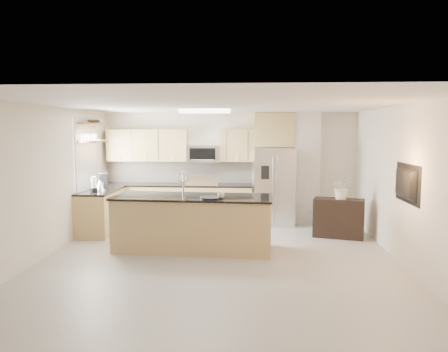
# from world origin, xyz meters

# --- Properties ---
(floor) EXTENTS (6.50, 6.50, 0.00)m
(floor) POSITION_xyz_m (0.00, 0.00, 0.00)
(floor) COLOR #ACAAA4
(floor) RESTS_ON ground
(ceiling) EXTENTS (6.00, 6.50, 0.02)m
(ceiling) POSITION_xyz_m (0.00, 0.00, 2.60)
(ceiling) COLOR silver
(ceiling) RESTS_ON wall_back
(wall_back) EXTENTS (6.00, 0.02, 2.60)m
(wall_back) POSITION_xyz_m (0.00, 3.25, 1.30)
(wall_back) COLOR beige
(wall_back) RESTS_ON floor
(wall_front) EXTENTS (6.00, 0.02, 2.60)m
(wall_front) POSITION_xyz_m (0.00, -3.25, 1.30)
(wall_front) COLOR beige
(wall_front) RESTS_ON floor
(wall_left) EXTENTS (0.02, 6.50, 2.60)m
(wall_left) POSITION_xyz_m (-3.00, 0.00, 1.30)
(wall_left) COLOR beige
(wall_left) RESTS_ON floor
(wall_right) EXTENTS (0.02, 6.50, 2.60)m
(wall_right) POSITION_xyz_m (3.00, 0.00, 1.30)
(wall_right) COLOR beige
(wall_right) RESTS_ON floor
(back_counter) EXTENTS (3.55, 0.66, 1.44)m
(back_counter) POSITION_xyz_m (-1.23, 2.93, 0.47)
(back_counter) COLOR tan
(back_counter) RESTS_ON floor
(left_counter) EXTENTS (0.66, 1.50, 0.92)m
(left_counter) POSITION_xyz_m (-2.67, 1.85, 0.46)
(left_counter) COLOR tan
(left_counter) RESTS_ON floor
(range) EXTENTS (0.76, 0.64, 1.14)m
(range) POSITION_xyz_m (-0.60, 2.92, 0.47)
(range) COLOR black
(range) RESTS_ON floor
(upper_cabinets) EXTENTS (3.50, 0.33, 0.75)m
(upper_cabinets) POSITION_xyz_m (-1.30, 3.09, 1.83)
(upper_cabinets) COLOR tan
(upper_cabinets) RESTS_ON wall_back
(microwave) EXTENTS (0.76, 0.40, 0.40)m
(microwave) POSITION_xyz_m (-0.60, 3.04, 1.63)
(microwave) COLOR silver
(microwave) RESTS_ON upper_cabinets
(refrigerator) EXTENTS (0.92, 0.78, 1.78)m
(refrigerator) POSITION_xyz_m (1.06, 2.87, 0.89)
(refrigerator) COLOR silver
(refrigerator) RESTS_ON floor
(partition_column) EXTENTS (0.60, 0.30, 2.60)m
(partition_column) POSITION_xyz_m (1.82, 3.10, 1.30)
(partition_column) COLOR beige
(partition_column) RESTS_ON floor
(window) EXTENTS (0.04, 1.15, 1.65)m
(window) POSITION_xyz_m (-2.98, 1.85, 1.65)
(window) COLOR white
(window) RESTS_ON wall_left
(shelf_lower) EXTENTS (0.30, 1.20, 0.04)m
(shelf_lower) POSITION_xyz_m (-2.85, 1.95, 1.95)
(shelf_lower) COLOR brown
(shelf_lower) RESTS_ON wall_left
(shelf_upper) EXTENTS (0.30, 1.20, 0.04)m
(shelf_upper) POSITION_xyz_m (-2.85, 1.95, 2.32)
(shelf_upper) COLOR brown
(shelf_upper) RESTS_ON wall_left
(ceiling_fixture) EXTENTS (1.00, 0.50, 0.06)m
(ceiling_fixture) POSITION_xyz_m (-0.40, 1.60, 2.56)
(ceiling_fixture) COLOR white
(ceiling_fixture) RESTS_ON ceiling
(island) EXTENTS (2.94, 1.21, 1.42)m
(island) POSITION_xyz_m (-0.52, 0.60, 0.50)
(island) COLOR tan
(island) RESTS_ON floor
(credenza) EXTENTS (1.07, 0.67, 0.80)m
(credenza) POSITION_xyz_m (2.32, 1.70, 0.40)
(credenza) COLOR black
(credenza) RESTS_ON floor
(cup) EXTENTS (0.14, 0.14, 0.10)m
(cup) POSITION_xyz_m (0.01, 0.35, 1.05)
(cup) COLOR silver
(cup) RESTS_ON island
(platter) EXTENTS (0.48, 0.48, 0.02)m
(platter) POSITION_xyz_m (-0.16, 0.37, 1.01)
(platter) COLOR black
(platter) RESTS_ON island
(blender) EXTENTS (0.14, 0.14, 0.33)m
(blender) POSITION_xyz_m (-2.67, 1.46, 1.06)
(blender) COLOR black
(blender) RESTS_ON left_counter
(kettle) EXTENTS (0.22, 0.22, 0.28)m
(kettle) POSITION_xyz_m (-2.62, 1.67, 1.04)
(kettle) COLOR silver
(kettle) RESTS_ON left_counter
(coffee_maker) EXTENTS (0.22, 0.25, 0.32)m
(coffee_maker) POSITION_xyz_m (-2.69, 2.11, 1.07)
(coffee_maker) COLOR black
(coffee_maker) RESTS_ON left_counter
(bowl) EXTENTS (0.48, 0.48, 0.09)m
(bowl) POSITION_xyz_m (-2.85, 2.11, 2.38)
(bowl) COLOR silver
(bowl) RESTS_ON shelf_upper
(flower_vase) EXTENTS (0.73, 0.66, 0.71)m
(flower_vase) POSITION_xyz_m (2.36, 1.65, 1.15)
(flower_vase) COLOR silver
(flower_vase) RESTS_ON credenza
(television) EXTENTS (0.14, 1.08, 0.62)m
(television) POSITION_xyz_m (2.91, -0.20, 1.35)
(television) COLOR black
(television) RESTS_ON wall_right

